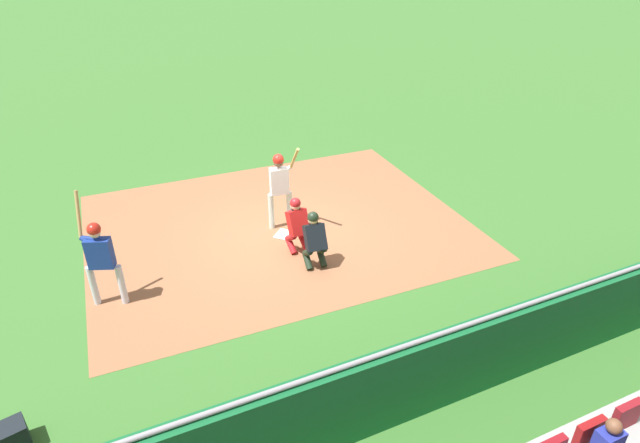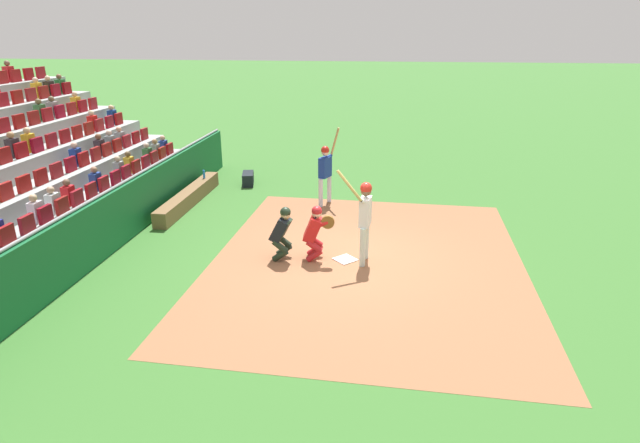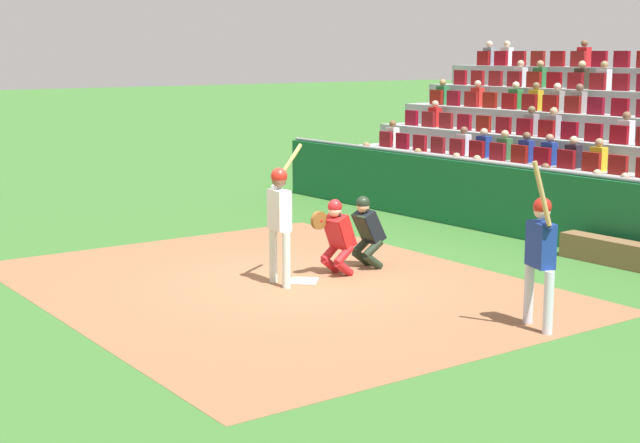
{
  "view_description": "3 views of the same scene",
  "coord_description": "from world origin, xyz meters",
  "px_view_note": "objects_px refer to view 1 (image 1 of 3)",
  "views": [
    {
      "loc": [
        -3.58,
        -9.9,
        6.39
      ],
      "look_at": [
        0.38,
        -1.13,
        0.87
      ],
      "focal_mm": 29.29,
      "sensor_mm": 36.0,
      "label": 1
    },
    {
      "loc": [
        10.82,
        0.9,
        4.95
      ],
      "look_at": [
        -0.14,
        -0.6,
        0.86
      ],
      "focal_mm": 29.15,
      "sensor_mm": 36.0,
      "label": 2
    },
    {
      "loc": [
        -11.78,
        8.61,
        3.64
      ],
      "look_at": [
        -0.1,
        -0.25,
        0.97
      ],
      "focal_mm": 52.37,
      "sensor_mm": 36.0,
      "label": 3
    }
  ],
  "objects_px": {
    "catcher_crouching": "(297,222)",
    "home_plate_umpire": "(314,238)",
    "home_plate_marker": "(285,235)",
    "on_deck_batter": "(100,255)",
    "batter_at_plate": "(280,182)"
  },
  "relations": [
    {
      "from": "home_plate_marker",
      "to": "batter_at_plate",
      "type": "distance_m",
      "value": 1.24
    },
    {
      "from": "home_plate_umpire",
      "to": "catcher_crouching",
      "type": "bearing_deg",
      "value": 97.16
    },
    {
      "from": "home_plate_marker",
      "to": "home_plate_umpire",
      "type": "bearing_deg",
      "value": -84.93
    },
    {
      "from": "catcher_crouching",
      "to": "home_plate_umpire",
      "type": "distance_m",
      "value": 0.74
    },
    {
      "from": "home_plate_marker",
      "to": "on_deck_batter",
      "type": "xyz_separation_m",
      "value": [
        -3.97,
        -0.96,
        1.09
      ]
    },
    {
      "from": "home_plate_marker",
      "to": "batter_at_plate",
      "type": "relative_size",
      "value": 0.2
    },
    {
      "from": "home_plate_umpire",
      "to": "on_deck_batter",
      "type": "xyz_separation_m",
      "value": [
        -4.1,
        0.46,
        0.42
      ]
    },
    {
      "from": "batter_at_plate",
      "to": "on_deck_batter",
      "type": "relative_size",
      "value": 0.96
    },
    {
      "from": "home_plate_marker",
      "to": "on_deck_batter",
      "type": "distance_m",
      "value": 4.23
    },
    {
      "from": "batter_at_plate",
      "to": "catcher_crouching",
      "type": "distance_m",
      "value": 1.2
    },
    {
      "from": "on_deck_batter",
      "to": "catcher_crouching",
      "type": "bearing_deg",
      "value": 3.9
    },
    {
      "from": "catcher_crouching",
      "to": "batter_at_plate",
      "type": "bearing_deg",
      "value": 88.38
    },
    {
      "from": "home_plate_umpire",
      "to": "on_deck_batter",
      "type": "relative_size",
      "value": 0.56
    },
    {
      "from": "home_plate_marker",
      "to": "batter_at_plate",
      "type": "xyz_separation_m",
      "value": [
        0.07,
        0.42,
        1.16
      ]
    },
    {
      "from": "home_plate_marker",
      "to": "home_plate_umpire",
      "type": "height_order",
      "value": "home_plate_umpire"
    }
  ]
}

